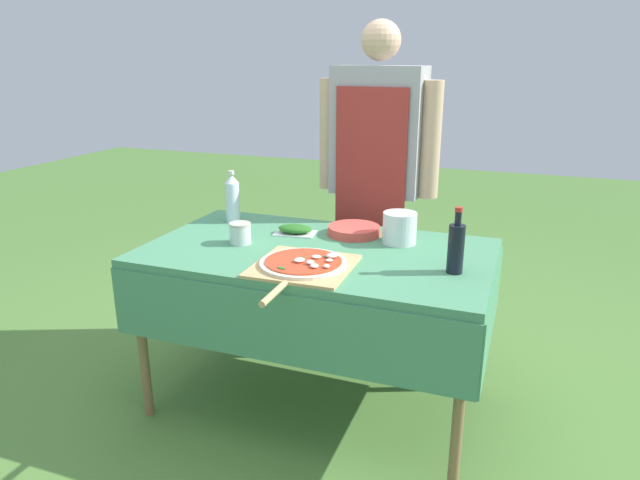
{
  "coord_description": "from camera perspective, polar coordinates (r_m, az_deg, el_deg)",
  "views": [
    {
      "loc": [
        0.81,
        -2.13,
        1.51
      ],
      "look_at": [
        0.01,
        0.0,
        0.78
      ],
      "focal_mm": 32.0,
      "sensor_mm": 36.0,
      "label": 1
    }
  ],
  "objects": [
    {
      "name": "water_bottle",
      "position": [
        2.8,
        -8.75,
        4.16
      ],
      "size": [
        0.07,
        0.07,
        0.25
      ],
      "color": "silver",
      "rests_on": "prep_table"
    },
    {
      "name": "sauce_jar",
      "position": [
        2.48,
        -7.98,
        0.55
      ],
      "size": [
        0.09,
        0.09,
        0.09
      ],
      "color": "silver",
      "rests_on": "prep_table"
    },
    {
      "name": "plate_stack",
      "position": [
        2.59,
        3.42,
        0.96
      ],
      "size": [
        0.24,
        0.24,
        0.04
      ],
      "color": "#DB4C42",
      "rests_on": "prep_table"
    },
    {
      "name": "mixing_tub",
      "position": [
        2.48,
        7.97,
        1.21
      ],
      "size": [
        0.15,
        0.15,
        0.14
      ],
      "primitive_type": "cylinder",
      "color": "silver",
      "rests_on": "prep_table"
    },
    {
      "name": "person_cook",
      "position": [
        2.92,
        5.72,
        7.58
      ],
      "size": [
        0.63,
        0.23,
        1.68
      ],
      "rotation": [
        0.0,
        0.0,
        3.07
      ],
      "color": "#4C4C51",
      "rests_on": "ground"
    },
    {
      "name": "ground_plane",
      "position": [
        2.73,
        -0.24,
        -15.72
      ],
      "size": [
        12.0,
        12.0,
        0.0
      ],
      "primitive_type": "plane",
      "color": "#517F38"
    },
    {
      "name": "herb_container",
      "position": [
        2.6,
        -2.51,
        1.05
      ],
      "size": [
        0.2,
        0.14,
        0.04
      ],
      "rotation": [
        0.0,
        0.0,
        0.13
      ],
      "color": "silver",
      "rests_on": "prep_table"
    },
    {
      "name": "pizza_on_peel",
      "position": [
        2.18,
        -1.71,
        -2.51
      ],
      "size": [
        0.37,
        0.57,
        0.05
      ],
      "rotation": [
        0.0,
        0.0,
        0.02
      ],
      "color": "tan",
      "rests_on": "prep_table"
    },
    {
      "name": "oil_bottle",
      "position": [
        2.17,
        13.44,
        -0.71
      ],
      "size": [
        0.06,
        0.06,
        0.25
      ],
      "color": "black",
      "rests_on": "prep_table"
    },
    {
      "name": "prep_table",
      "position": [
        2.43,
        -0.26,
        -2.58
      ],
      "size": [
        1.46,
        0.85,
        0.74
      ],
      "color": "#478960",
      "rests_on": "ground"
    }
  ]
}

